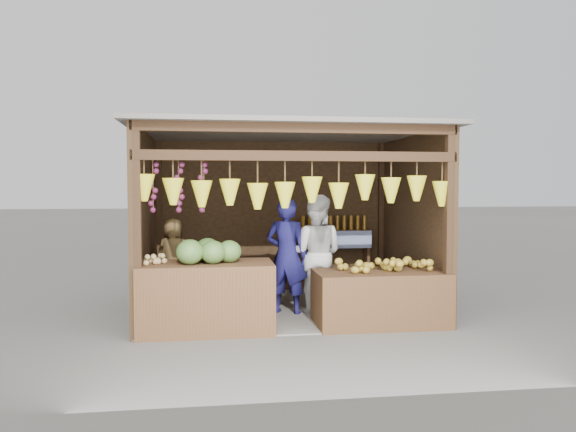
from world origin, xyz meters
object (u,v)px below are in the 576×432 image
object	(u,v)px
counter_right	(380,298)
man_standing	(287,256)
counter_left	(206,297)
vendor_seated	(173,255)
woman_standing	(316,254)

from	to	relation	value
counter_right	man_standing	xyz separation A→B (m)	(-1.14, 0.80, 0.48)
counter_left	vendor_seated	distance (m)	1.36
counter_left	woman_standing	world-z (taller)	woman_standing
counter_right	vendor_seated	size ratio (longest dim) A/B	1.60
counter_left	counter_right	size ratio (longest dim) A/B	0.97
counter_right	vendor_seated	bearing A→B (deg)	156.73
man_standing	vendor_seated	world-z (taller)	man_standing
counter_left	man_standing	size ratio (longest dim) A/B	1.00
man_standing	vendor_seated	bearing A→B (deg)	10.11
man_standing	woman_standing	size ratio (longest dim) A/B	0.98
man_standing	counter_right	bearing A→B (deg)	168.71
woman_standing	vendor_seated	bearing A→B (deg)	9.67
man_standing	woman_standing	world-z (taller)	woman_standing
woman_standing	counter_right	bearing A→B (deg)	148.38
woman_standing	vendor_seated	distance (m)	2.08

